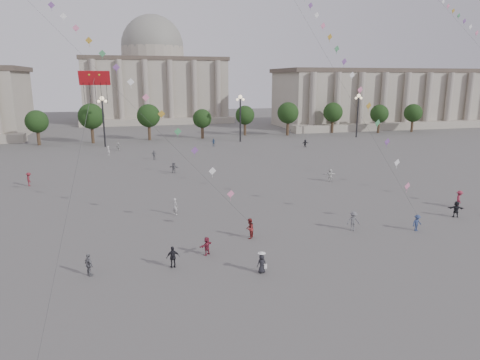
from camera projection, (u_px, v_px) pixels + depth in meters
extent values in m
plane|color=#555350|center=(292.00, 288.00, 29.61)|extent=(360.00, 360.00, 0.00)
cube|color=#A09786|center=(402.00, 99.00, 135.92)|extent=(80.00, 22.00, 16.00)
cube|color=#4F443A|center=(404.00, 71.00, 133.94)|extent=(81.60, 22.44, 1.20)
cube|color=#A09786|center=(427.00, 125.00, 125.31)|extent=(84.00, 4.00, 2.00)
cube|color=#A09786|center=(155.00, 91.00, 149.55)|extent=(46.00, 30.00, 20.00)
cube|color=#4F443A|center=(153.00, 60.00, 147.11)|extent=(46.92, 30.60, 1.20)
cube|color=#A09786|center=(160.00, 122.00, 135.63)|extent=(48.30, 4.00, 2.00)
cylinder|color=#A09786|center=(153.00, 54.00, 146.67)|extent=(21.00, 21.00, 5.00)
sphere|color=gray|center=(153.00, 47.00, 146.10)|extent=(21.00, 21.00, 21.00)
cylinder|color=#3B271D|center=(36.00, 136.00, 95.02)|extent=(0.70, 0.70, 3.52)
sphere|color=black|center=(34.00, 120.00, 94.17)|extent=(5.12, 5.12, 5.12)
cylinder|color=#3B271D|center=(93.00, 134.00, 98.03)|extent=(0.70, 0.70, 3.52)
sphere|color=black|center=(91.00, 118.00, 97.18)|extent=(5.12, 5.12, 5.12)
cylinder|color=#3B271D|center=(146.00, 133.00, 101.04)|extent=(0.70, 0.70, 3.52)
sphere|color=black|center=(145.00, 117.00, 100.19)|extent=(5.12, 5.12, 5.12)
cylinder|color=#3B271D|center=(196.00, 131.00, 104.05)|extent=(0.70, 0.70, 3.52)
sphere|color=black|center=(196.00, 116.00, 103.21)|extent=(5.12, 5.12, 5.12)
cylinder|color=#3B271D|center=(244.00, 130.00, 107.06)|extent=(0.70, 0.70, 3.52)
sphere|color=black|center=(244.00, 115.00, 106.22)|extent=(5.12, 5.12, 5.12)
cylinder|color=#3B271D|center=(288.00, 128.00, 110.08)|extent=(0.70, 0.70, 3.52)
sphere|color=black|center=(289.00, 114.00, 109.23)|extent=(5.12, 5.12, 5.12)
cylinder|color=#3B271D|center=(331.00, 127.00, 113.09)|extent=(0.70, 0.70, 3.52)
sphere|color=black|center=(332.00, 113.00, 112.24)|extent=(5.12, 5.12, 5.12)
cylinder|color=#3B271D|center=(371.00, 126.00, 116.10)|extent=(0.70, 0.70, 3.52)
sphere|color=black|center=(372.00, 112.00, 115.25)|extent=(5.12, 5.12, 5.12)
cylinder|color=#3B271D|center=(409.00, 125.00, 119.11)|extent=(0.70, 0.70, 3.52)
sphere|color=black|center=(411.00, 111.00, 118.27)|extent=(5.12, 5.12, 5.12)
cylinder|color=#262628|center=(104.00, 123.00, 90.51)|extent=(0.36, 0.36, 10.00)
sphere|color=#FFE5B2|center=(102.00, 98.00, 89.32)|extent=(0.90, 0.90, 0.90)
sphere|color=#FFE5B2|center=(99.00, 101.00, 89.28)|extent=(0.60, 0.60, 0.60)
sphere|color=#FFE5B2|center=(106.00, 101.00, 89.63)|extent=(0.60, 0.60, 0.60)
cylinder|color=#262628|center=(240.00, 120.00, 98.04)|extent=(0.36, 0.36, 10.00)
sphere|color=#FFE5B2|center=(240.00, 97.00, 96.85)|extent=(0.90, 0.90, 0.90)
sphere|color=#FFE5B2|center=(237.00, 100.00, 96.81)|extent=(0.60, 0.60, 0.60)
sphere|color=#FFE5B2|center=(243.00, 100.00, 97.16)|extent=(0.60, 0.60, 0.60)
cylinder|color=#262628|center=(357.00, 117.00, 105.57)|extent=(0.36, 0.36, 10.00)
sphere|color=#FFE5B2|center=(359.00, 96.00, 104.38)|extent=(0.90, 0.90, 0.90)
sphere|color=#FFE5B2|center=(356.00, 98.00, 104.34)|extent=(0.60, 0.60, 0.60)
sphere|color=#FFE5B2|center=(361.00, 98.00, 104.69)|extent=(0.60, 0.60, 0.60)
imported|color=#324D72|center=(213.00, 142.00, 92.07)|extent=(1.03, 0.58, 1.66)
imported|color=black|center=(456.00, 209.00, 44.68)|extent=(1.66, 1.12, 1.72)
imported|color=#ADADA9|center=(118.00, 147.00, 86.62)|extent=(1.39, 1.39, 1.61)
imported|color=slate|center=(353.00, 221.00, 40.66)|extent=(1.35, 0.95, 1.90)
imported|color=silver|center=(330.00, 175.00, 60.46)|extent=(1.68, 0.62, 1.78)
imported|color=maroon|center=(459.00, 199.00, 48.10)|extent=(1.30, 1.44, 1.93)
imported|color=black|center=(305.00, 143.00, 90.87)|extent=(1.55, 0.62, 1.63)
imported|color=silver|center=(109.00, 151.00, 81.28)|extent=(0.69, 0.76, 1.74)
imported|color=slate|center=(174.00, 168.00, 65.88)|extent=(1.57, 1.12, 1.63)
imported|color=#AEADA9|center=(175.00, 206.00, 45.48)|extent=(0.75, 0.79, 1.82)
imported|color=slate|center=(154.00, 155.00, 76.93)|extent=(1.07, 0.72, 1.68)
imported|color=maroon|center=(29.00, 179.00, 57.75)|extent=(1.04, 1.36, 1.86)
imported|color=maroon|center=(207.00, 246.00, 35.08)|extent=(1.39, 1.23, 1.53)
imported|color=slate|center=(89.00, 265.00, 31.28)|extent=(0.90, 1.08, 1.73)
imported|color=black|center=(173.00, 257.00, 32.65)|extent=(1.03, 0.49, 1.72)
imported|color=maroon|center=(250.00, 228.00, 38.68)|extent=(1.09, 1.15, 1.88)
imported|color=navy|center=(417.00, 223.00, 40.63)|extent=(1.12, 0.77, 1.59)
imported|color=black|center=(262.00, 264.00, 31.79)|extent=(0.77, 0.56, 1.46)
cone|color=white|center=(262.00, 253.00, 31.59)|extent=(0.52, 0.52, 0.14)
cylinder|color=white|center=(262.00, 253.00, 31.60)|extent=(0.60, 0.60, 0.02)
cube|color=white|center=(265.00, 266.00, 31.75)|extent=(0.22, 0.10, 0.35)
cube|color=#B21219|center=(94.00, 78.00, 31.18)|extent=(2.20, 0.54, 1.02)
cube|color=#1A9144|center=(89.00, 74.00, 31.00)|extent=(0.35, 0.20, 0.34)
cube|color=#1E49A5|center=(99.00, 74.00, 31.17)|extent=(0.35, 0.20, 0.34)
sphere|color=gold|center=(89.00, 74.00, 30.96)|extent=(0.20, 0.20, 0.20)
sphere|color=gold|center=(99.00, 74.00, 31.14)|extent=(0.20, 0.20, 0.20)
cylinder|color=#3F3F3F|center=(71.00, 192.00, 24.07)|extent=(0.02, 0.02, 21.75)
cylinder|color=#3F3F3F|center=(42.00, 14.00, 50.21)|extent=(0.02, 0.02, 71.19)
cube|color=pink|center=(231.00, 194.00, 39.17)|extent=(0.76, 0.25, 0.76)
cube|color=white|center=(212.00, 171.00, 39.90)|extent=(0.76, 0.25, 0.76)
cube|color=#804D9A|center=(195.00, 150.00, 40.66)|extent=(0.76, 0.25, 0.76)
cube|color=#45975E|center=(178.00, 131.00, 41.44)|extent=(0.76, 0.25, 0.76)
cube|color=#BA8F2B|center=(161.00, 114.00, 42.23)|extent=(0.76, 0.25, 0.76)
cube|color=pink|center=(146.00, 97.00, 43.04)|extent=(0.76, 0.25, 0.76)
cube|color=white|center=(131.00, 82.00, 43.85)|extent=(0.76, 0.25, 0.76)
cube|color=#804D9A|center=(116.00, 67.00, 44.67)|extent=(0.76, 0.25, 0.76)
cube|color=#45975E|center=(102.00, 54.00, 45.50)|extent=(0.76, 0.25, 0.76)
cube|color=#BA8F2B|center=(89.00, 40.00, 46.33)|extent=(0.76, 0.25, 0.76)
cube|color=pink|center=(76.00, 28.00, 47.17)|extent=(0.76, 0.25, 0.76)
cube|color=white|center=(63.00, 16.00, 48.01)|extent=(0.76, 0.25, 0.76)
cube|color=#804D9A|center=(51.00, 5.00, 48.86)|extent=(0.76, 0.25, 0.76)
cylinder|color=#3F3F3F|center=(296.00, 3.00, 60.14)|extent=(0.02, 0.02, 71.40)
cube|color=pink|center=(407.00, 186.00, 41.51)|extent=(0.76, 0.25, 0.76)
cube|color=white|center=(397.00, 163.00, 42.66)|extent=(0.76, 0.25, 0.76)
cube|color=#804D9A|center=(387.00, 142.00, 43.84)|extent=(0.76, 0.25, 0.76)
cube|color=#45975E|center=(378.00, 123.00, 45.05)|extent=(0.76, 0.25, 0.76)
cube|color=#BA8F2B|center=(369.00, 106.00, 46.27)|extent=(0.76, 0.25, 0.76)
cube|color=pink|center=(360.00, 90.00, 47.51)|extent=(0.76, 0.25, 0.76)
cube|color=white|center=(352.00, 75.00, 48.75)|extent=(0.76, 0.25, 0.76)
cube|color=#804D9A|center=(344.00, 62.00, 50.00)|extent=(0.76, 0.25, 0.76)
cube|color=#45975E|center=(337.00, 49.00, 51.26)|extent=(0.76, 0.25, 0.76)
cube|color=#BA8F2B|center=(330.00, 37.00, 52.52)|extent=(0.76, 0.25, 0.76)
cube|color=pink|center=(323.00, 26.00, 53.79)|extent=(0.76, 0.25, 0.76)
cube|color=white|center=(317.00, 15.00, 55.06)|extent=(0.76, 0.25, 0.76)
cube|color=#804D9A|center=(311.00, 5.00, 56.34)|extent=(0.76, 0.25, 0.76)
cube|color=pink|center=(477.00, 33.00, 62.48)|extent=(0.76, 0.25, 0.76)
cube|color=white|center=(470.00, 27.00, 64.28)|extent=(0.76, 0.25, 0.76)
cube|color=#804D9A|center=(464.00, 21.00, 66.08)|extent=(0.76, 0.25, 0.76)
cube|color=#45975E|center=(459.00, 16.00, 67.88)|extent=(0.76, 0.25, 0.76)
cube|color=#BA8F2B|center=(453.00, 11.00, 69.68)|extent=(0.76, 0.25, 0.76)
cube|color=pink|center=(448.00, 6.00, 71.48)|extent=(0.76, 0.25, 0.76)
cube|color=white|center=(443.00, 2.00, 73.29)|extent=(0.76, 0.25, 0.76)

